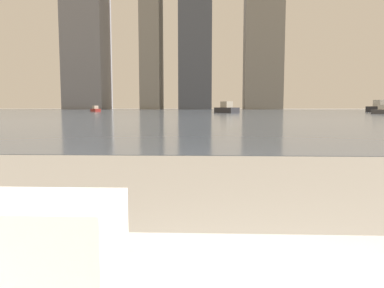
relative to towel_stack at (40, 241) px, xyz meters
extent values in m
cube|color=white|center=(0.00, 0.00, -0.06)|extent=(0.29, 0.21, 0.04)
cube|color=white|center=(0.00, 0.00, -0.02)|extent=(0.29, 0.21, 0.04)
cube|color=white|center=(0.00, 0.00, 0.02)|extent=(0.29, 0.21, 0.04)
cube|color=white|center=(0.00, 0.00, 0.06)|extent=(0.29, 0.21, 0.04)
cube|color=slate|center=(0.26, 61.14, -0.65)|extent=(180.00, 110.00, 0.01)
cube|color=#2D2D33|center=(3.03, 52.30, -0.27)|extent=(3.45, 4.37, 0.74)
cube|color=#B2A893|center=(3.03, 52.30, 0.52)|extent=(1.73, 1.91, 0.85)
cube|color=maroon|center=(-18.76, 62.68, -0.40)|extent=(2.34, 2.81, 0.48)
cube|color=#B2A893|center=(-18.76, 62.68, 0.12)|extent=(1.15, 1.24, 0.55)
cube|color=#2D2D33|center=(27.94, 60.56, -0.19)|extent=(2.54, 5.36, 0.90)
cube|color=silver|center=(27.94, 60.56, 0.77)|extent=(1.57, 2.11, 1.03)
cube|color=#4C4C51|center=(21.50, 45.30, -0.39)|extent=(2.03, 3.08, 0.51)
cube|color=silver|center=(21.50, 45.30, 0.16)|extent=(1.09, 1.29, 0.58)
cube|color=slate|center=(-37.36, 117.14, 31.51)|extent=(12.19, 13.74, 64.33)
cube|color=gray|center=(-17.00, 117.14, 23.02)|extent=(6.01, 11.75, 47.35)
cube|color=gray|center=(17.42, 117.14, 17.23)|extent=(11.55, 7.93, 35.76)
camera|label=1|loc=(0.31, -0.67, 0.25)|focal=35.00mm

